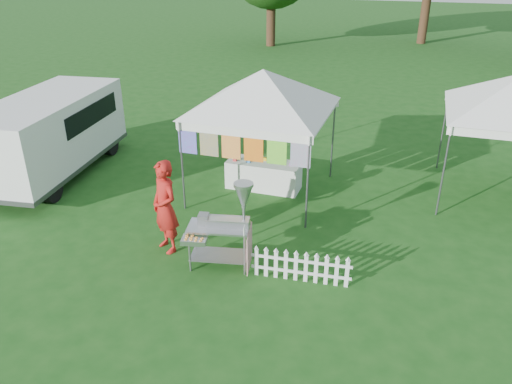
% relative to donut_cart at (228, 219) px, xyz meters
% --- Properties ---
extents(ground, '(120.00, 120.00, 0.00)m').
position_rel_donut_cart_xyz_m(ground, '(-0.40, -0.19, -1.01)').
color(ground, '#194C15').
rests_on(ground, ground).
extents(canopy_main, '(4.24, 4.24, 3.45)m').
position_rel_donut_cart_xyz_m(canopy_main, '(-0.40, 3.30, 1.98)').
color(canopy_main, '#59595E').
rests_on(canopy_main, ground).
extents(donut_cart, '(1.25, 1.06, 1.71)m').
position_rel_donut_cart_xyz_m(donut_cart, '(0.00, 0.00, 0.00)').
color(donut_cart, gray).
rests_on(donut_cart, ground).
extents(vendor, '(0.82, 0.75, 1.87)m').
position_rel_donut_cart_xyz_m(vendor, '(-1.37, 0.20, -0.07)').
color(vendor, '#B21A16').
rests_on(vendor, ground).
extents(cargo_van, '(2.59, 5.11, 2.03)m').
position_rel_donut_cart_xyz_m(cargo_van, '(-6.00, 2.78, 0.09)').
color(cargo_van, white).
rests_on(cargo_van, ground).
extents(picket_fence, '(1.79, 0.19, 0.56)m').
position_rel_donut_cart_xyz_m(picket_fence, '(1.38, -0.02, -0.72)').
color(picket_fence, white).
rests_on(picket_fence, ground).
extents(display_table, '(1.80, 0.70, 0.69)m').
position_rel_donut_cart_xyz_m(display_table, '(-0.44, 3.52, -0.66)').
color(display_table, white).
rests_on(display_table, ground).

